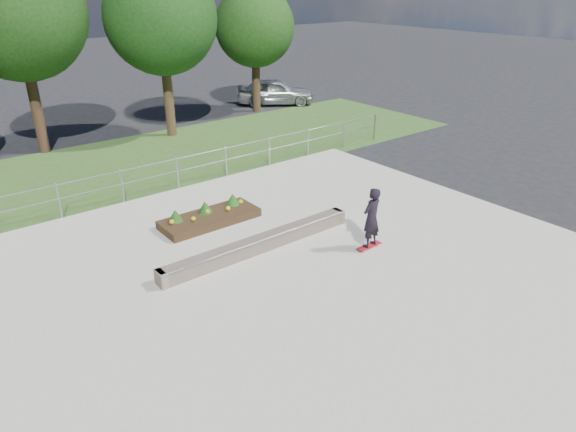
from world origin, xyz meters
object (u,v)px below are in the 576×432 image
object	(u,v)px
skateboarder	(371,218)
planter_bed	(209,216)
parked_car	(275,91)
grind_ledge	(260,244)

from	to	relation	value
skateboarder	planter_bed	bearing A→B (deg)	121.81
planter_bed	skateboarder	world-z (taller)	skateboarder
planter_bed	parked_car	size ratio (longest dim) A/B	0.67
grind_ledge	parked_car	distance (m)	18.14
grind_ledge	parked_car	xyz separation A→B (m)	(11.23, 14.23, 0.50)
parked_car	planter_bed	bearing A→B (deg)	170.54
skateboarder	parked_car	bearing A→B (deg)	61.17
parked_car	grind_ledge	bearing A→B (deg)	176.29
planter_bed	parked_car	xyz separation A→B (m)	(11.41, 11.80, 0.52)
grind_ledge	parked_car	bearing A→B (deg)	51.72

